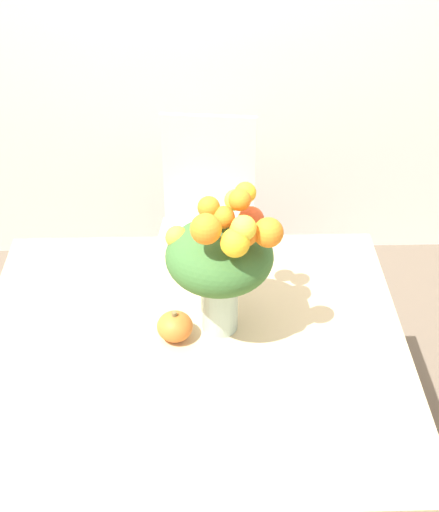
# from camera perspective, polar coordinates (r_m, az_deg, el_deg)

# --- Properties ---
(ground_plane) EXTENTS (12.00, 12.00, 0.00)m
(ground_plane) POSITION_cam_1_polar(r_m,az_deg,el_deg) (2.73, -1.88, -18.21)
(ground_plane) COLOR brown
(dining_table) EXTENTS (1.32, 1.17, 0.72)m
(dining_table) POSITION_cam_1_polar(r_m,az_deg,el_deg) (2.24, -2.20, -8.65)
(dining_table) COLOR #D1B284
(dining_table) RESTS_ON ground_plane
(flower_vase) EXTENTS (0.33, 0.33, 0.49)m
(flower_vase) POSITION_cam_1_polar(r_m,az_deg,el_deg) (2.07, 0.18, -0.12)
(flower_vase) COLOR #B2CCBC
(flower_vase) RESTS_ON dining_table
(pumpkin) EXTENTS (0.11, 0.11, 0.10)m
(pumpkin) POSITION_cam_1_polar(r_m,az_deg,el_deg) (2.19, -3.59, -5.64)
(pumpkin) COLOR orange
(pumpkin) RESTS_ON dining_table
(dining_chair_near_window) EXTENTS (0.46, 0.46, 0.97)m
(dining_chair_near_window) POSITION_cam_1_polar(r_m,az_deg,el_deg) (3.08, -1.04, 2.18)
(dining_chair_near_window) COLOR silver
(dining_chair_near_window) RESTS_ON ground_plane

